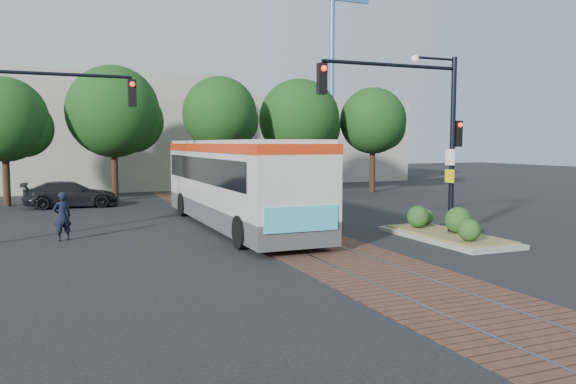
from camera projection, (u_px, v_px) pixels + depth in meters
name	position (u px, v px, depth m)	size (l,w,h in m)	color
ground	(308.00, 244.00, 18.40)	(120.00, 120.00, 0.00)	black
trackbed	(266.00, 227.00, 22.08)	(3.60, 40.00, 0.02)	brown
tree_row	(213.00, 117.00, 33.56)	(26.40, 5.60, 7.67)	#382314
warehouses	(152.00, 136.00, 44.35)	(40.00, 13.00, 8.00)	#ADA899
crane	(332.00, 66.00, 55.60)	(8.00, 0.50, 18.00)	#3F72B2
city_bus	(236.00, 179.00, 22.00)	(2.82, 12.73, 3.40)	#434346
traffic_island	(445.00, 229.00, 19.37)	(2.20, 5.20, 1.13)	gray
signal_pole_main	(423.00, 117.00, 18.76)	(5.49, 0.46, 6.00)	black
signal_pole_left	(28.00, 126.00, 18.57)	(4.99, 0.34, 6.00)	black
officer	(62.00, 216.00, 18.93)	(0.60, 0.40, 1.65)	black
parked_car	(71.00, 194.00, 28.77)	(1.88, 4.63, 1.34)	black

